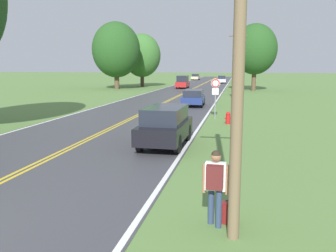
{
  "coord_description": "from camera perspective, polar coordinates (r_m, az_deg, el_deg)",
  "views": [
    {
      "loc": [
        7.1,
        -5.31,
        3.51
      ],
      "look_at": [
        4.61,
        7.27,
        1.35
      ],
      "focal_mm": 38.0,
      "sensor_mm": 36.0,
      "label": 1
    }
  ],
  "objects": [
    {
      "name": "utility_pole_midground",
      "position": [
        36.13,
        11.09,
        9.6
      ],
      "size": [
        1.8,
        0.24,
        7.02
      ],
      "color": "brown",
      "rests_on": "ground"
    },
    {
      "name": "car_champagne_sedan_receding",
      "position": [
        94.44,
        4.44,
        7.85
      ],
      "size": [
        1.96,
        4.16,
        1.57
      ],
      "rotation": [
        0.0,
        0.0,
        1.55
      ],
      "color": "black",
      "rests_on": "ground"
    },
    {
      "name": "suitcase",
      "position": [
        8.33,
        10.01,
        -13.6
      ],
      "size": [
        0.4,
        0.19,
        0.56
      ],
      "rotation": [
        0.0,
        0.0,
        1.53
      ],
      "color": "maroon",
      "rests_on": "ground"
    },
    {
      "name": "tree_behind_sign",
      "position": [
        56.89,
        -8.32,
        12.0
      ],
      "size": [
        7.42,
        7.42,
        10.34
      ],
      "color": "brown",
      "rests_on": "ground"
    },
    {
      "name": "hitchhiker_person",
      "position": [
        7.89,
        7.59,
        -8.68
      ],
      "size": [
        0.58,
        0.43,
        1.72
      ],
      "rotation": [
        0.0,
        0.0,
        1.53
      ],
      "color": "navy",
      "rests_on": "ground"
    },
    {
      "name": "fire_hydrant",
      "position": [
        22.19,
        9.61,
        1.31
      ],
      "size": [
        0.44,
        0.28,
        0.76
      ],
      "color": "red",
      "rests_on": "ground"
    },
    {
      "name": "car_red_van_mid_near",
      "position": [
        58.12,
        2.36,
        7.09
      ],
      "size": [
        1.85,
        4.64,
        2.06
      ],
      "rotation": [
        0.0,
        0.0,
        1.59
      ],
      "color": "black",
      "rests_on": "ground"
    },
    {
      "name": "traffic_sign",
      "position": [
        24.05,
        7.62,
        5.97
      ],
      "size": [
        0.6,
        0.1,
        2.71
      ],
      "color": "gray",
      "rests_on": "ground"
    },
    {
      "name": "car_dark_blue_hatchback_approaching",
      "position": [
        31.89,
        4.11,
        4.63
      ],
      "size": [
        1.94,
        3.98,
        1.47
      ],
      "rotation": [
        0.0,
        0.0,
        -1.55
      ],
      "color": "black",
      "rests_on": "ground"
    },
    {
      "name": "tree_right_cluster",
      "position": [
        53.7,
        13.78,
        11.87
      ],
      "size": [
        6.3,
        6.3,
        9.6
      ],
      "color": "brown",
      "rests_on": "ground"
    },
    {
      "name": "car_black_suv_nearest",
      "position": [
        15.77,
        -0.4,
        0.18
      ],
      "size": [
        1.86,
        4.34,
        1.76
      ],
      "rotation": [
        0.0,
        0.0,
        -1.58
      ],
      "color": "black",
      "rests_on": "ground"
    },
    {
      "name": "utility_pole_foreground",
      "position": [
        7.05,
        11.43,
        14.86
      ],
      "size": [
        1.8,
        0.24,
        8.06
      ],
      "color": "brown",
      "rests_on": "ground"
    },
    {
      "name": "car_silver_hatchback_mid_far",
      "position": [
        76.63,
        8.61,
        7.42
      ],
      "size": [
        1.87,
        4.19,
        1.6
      ],
      "rotation": [
        0.0,
        0.0,
        -1.53
      ],
      "color": "black",
      "rests_on": "ground"
    },
    {
      "name": "tree_left_verge",
      "position": [
        63.21,
        -4.2,
        11.21
      ],
      "size": [
        6.49,
        6.49,
        9.14
      ],
      "color": "#473828",
      "rests_on": "ground"
    }
  ]
}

